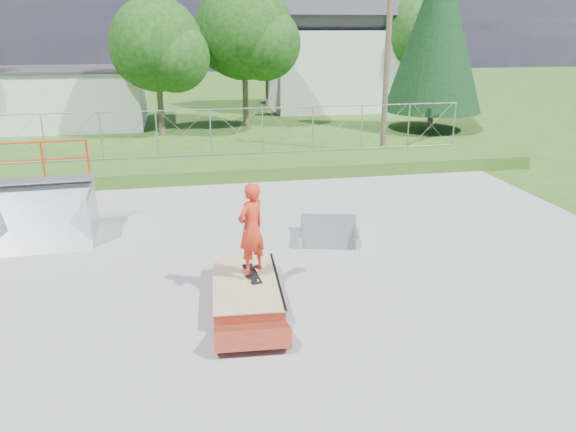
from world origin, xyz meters
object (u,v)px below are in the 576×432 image
at_px(grind_box, 246,290).
at_px(flat_bank_ramp, 328,233).
at_px(quarter_pipe, 40,197).
at_px(skater, 251,232).

distance_m(grind_box, flat_bank_ramp, 3.77).
distance_m(grind_box, quarter_pipe, 6.30).
bearing_deg(grind_box, quarter_pipe, 141.74).
relative_size(quarter_pipe, flat_bank_ramp, 1.56).
distance_m(grind_box, skater, 1.20).
bearing_deg(quarter_pipe, skater, -42.19).
bearing_deg(quarter_pipe, grind_box, -44.51).
bearing_deg(grind_box, flat_bank_ramp, 52.76).
distance_m(flat_bank_ramp, skater, 3.71).
relative_size(grind_box, flat_bank_ramp, 1.80).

